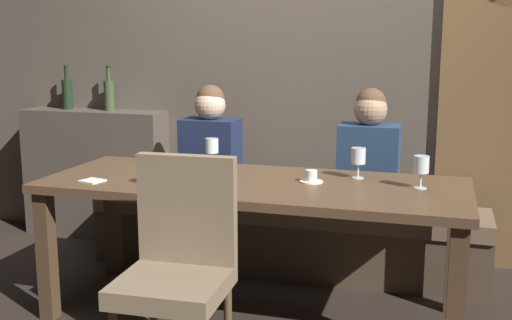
{
  "coord_description": "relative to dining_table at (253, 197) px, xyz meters",
  "views": [
    {
      "loc": [
        0.93,
        -3.07,
        1.47
      ],
      "look_at": [
        -0.0,
        0.06,
        0.84
      ],
      "focal_mm": 44.28,
      "sensor_mm": 36.0,
      "label": 1
    }
  ],
  "objects": [
    {
      "name": "dining_table",
      "position": [
        0.0,
        0.0,
        0.0
      ],
      "size": [
        2.2,
        0.84,
        0.74
      ],
      "color": "#493422",
      "rests_on": "ground"
    },
    {
      "name": "back_wall_tiled",
      "position": [
        0.0,
        1.22,
        0.85
      ],
      "size": [
        6.0,
        0.12,
        3.0
      ],
      "primitive_type": "cube",
      "color": "brown",
      "rests_on": "ground"
    },
    {
      "name": "diner_redhead",
      "position": [
        -0.5,
        0.71,
        0.14
      ],
      "size": [
        0.36,
        0.24,
        0.73
      ],
      "color": "#192342",
      "rests_on": "banquette_bench"
    },
    {
      "name": "espresso_cup",
      "position": [
        0.3,
        0.06,
        0.11
      ],
      "size": [
        0.12,
        0.12,
        0.06
      ],
      "color": "white",
      "rests_on": "dining_table"
    },
    {
      "name": "wine_glass_center_back",
      "position": [
        -0.34,
        0.31,
        0.2
      ],
      "size": [
        0.08,
        0.08,
        0.16
      ],
      "color": "silver",
      "rests_on": "dining_table"
    },
    {
      "name": "wine_bottle_pale_label",
      "position": [
        -1.42,
        1.06,
        0.42
      ],
      "size": [
        0.08,
        0.08,
        0.33
      ],
      "color": "#384728",
      "rests_on": "back_counter"
    },
    {
      "name": "wine_bottle_dark_red",
      "position": [
        -1.77,
        1.05,
        0.42
      ],
      "size": [
        0.08,
        0.08,
        0.33
      ],
      "color": "black",
      "rests_on": "back_counter"
    },
    {
      "name": "banquette_bench",
      "position": [
        0.0,
        0.7,
        -0.42
      ],
      "size": [
        2.5,
        0.44,
        0.45
      ],
      "color": "#4A3C2E",
      "rests_on": "ground"
    },
    {
      "name": "wine_glass_far_right",
      "position": [
        -0.42,
        -0.25,
        0.2
      ],
      "size": [
        0.08,
        0.08,
        0.16
      ],
      "color": "silver",
      "rests_on": "dining_table"
    },
    {
      "name": "folded_napkin",
      "position": [
        -0.8,
        -0.25,
        0.09
      ],
      "size": [
        0.13,
        0.13,
        0.01
      ],
      "primitive_type": "cube",
      "rotation": [
        0.0,
        0.0,
        -0.27
      ],
      "color": "silver",
      "rests_on": "dining_table"
    },
    {
      "name": "wine_glass_end_left",
      "position": [
        0.52,
        0.23,
        0.2
      ],
      "size": [
        0.08,
        0.08,
        0.16
      ],
      "color": "silver",
      "rests_on": "dining_table"
    },
    {
      "name": "wine_glass_near_right",
      "position": [
        0.84,
        0.08,
        0.2
      ],
      "size": [
        0.08,
        0.08,
        0.16
      ],
      "color": "silver",
      "rests_on": "dining_table"
    },
    {
      "name": "ground",
      "position": [
        0.0,
        0.0,
        -0.65
      ],
      "size": [
        9.0,
        9.0,
        0.0
      ],
      "primitive_type": "plane",
      "color": "black"
    },
    {
      "name": "diner_bearded",
      "position": [
        0.52,
        0.72,
        0.14
      ],
      "size": [
        0.36,
        0.24,
        0.73
      ],
      "color": "navy",
      "rests_on": "banquette_bench"
    },
    {
      "name": "back_counter",
      "position": [
        -1.55,
        1.04,
        -0.18
      ],
      "size": [
        1.1,
        0.28,
        0.95
      ],
      "primitive_type": "cube",
      "color": "#494138",
      "rests_on": "ground"
    },
    {
      "name": "chair_near_side",
      "position": [
        -0.11,
        -0.72,
        -0.09
      ],
      "size": [
        0.46,
        0.46,
        0.98
      ],
      "color": "brown",
      "rests_on": "ground"
    }
  ]
}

